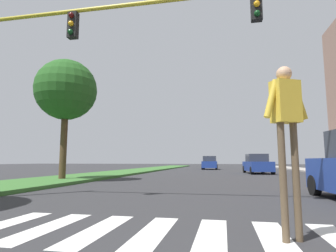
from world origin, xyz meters
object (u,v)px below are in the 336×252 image
Objects in this scene: tree_mid at (66,90)px; sedan_distant at (210,163)px; pedestrian_performer at (287,122)px; sedan_midblock at (257,164)px; traffic_light_gantry at (72,48)px.

tree_mid is 1.60× the size of sedan_distant.
tree_mid is 2.65× the size of pedestrian_performer.
tree_mid is 1.46× the size of sedan_midblock.
tree_mid is at bearing -134.51° from sedan_midblock.
tree_mid is 16.86m from sedan_midblock.
tree_mid is at bearing -106.85° from sedan_distant.
pedestrian_performer is 21.25m from sedan_midblock.
pedestrian_performer is at bearing -95.28° from sedan_midblock.
traffic_light_gantry is at bearing -94.94° from sedan_distant.
traffic_light_gantry is 2.13× the size of sedan_midblock.
sedan_distant is (2.52, 29.13, -3.60)m from traffic_light_gantry.
sedan_midblock is at bearing -66.89° from sedan_distant.
sedan_distant is (6.81, 22.48, -4.24)m from tree_mid.
traffic_light_gantry reaches higher than sedan_midblock.
sedan_midblock is at bearing 68.65° from traffic_light_gantry.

